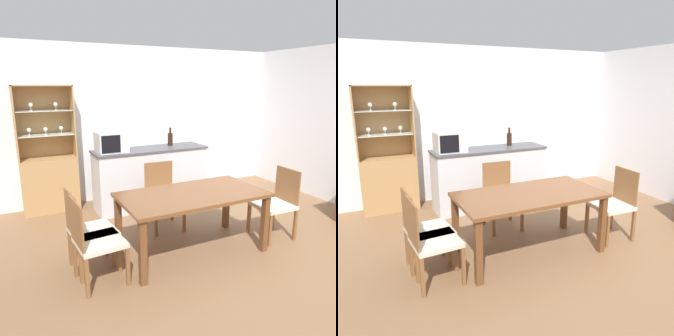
% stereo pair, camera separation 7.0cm
% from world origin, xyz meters
% --- Properties ---
extents(ground_plane, '(18.00, 18.00, 0.00)m').
position_xyz_m(ground_plane, '(0.00, 0.00, 0.00)').
color(ground_plane, brown).
extents(wall_back, '(6.80, 0.06, 2.55)m').
position_xyz_m(wall_back, '(0.00, 2.63, 1.27)').
color(wall_back, silver).
rests_on(wall_back, ground_plane).
extents(kitchen_counter, '(1.82, 0.54, 0.95)m').
position_xyz_m(kitchen_counter, '(-0.20, 1.94, 0.48)').
color(kitchen_counter, silver).
rests_on(kitchen_counter, ground_plane).
extents(display_cabinet, '(0.83, 0.35, 1.92)m').
position_xyz_m(display_cabinet, '(-1.69, 2.43, 0.57)').
color(display_cabinet, tan).
rests_on(display_cabinet, ground_plane).
extents(dining_table, '(1.66, 0.87, 0.72)m').
position_xyz_m(dining_table, '(-0.39, 0.33, 0.64)').
color(dining_table, brown).
rests_on(dining_table, ground_plane).
extents(dining_chair_side_left_near, '(0.47, 0.47, 0.89)m').
position_xyz_m(dining_chair_side_left_near, '(-1.56, 0.20, 0.45)').
color(dining_chair_side_left_near, beige).
rests_on(dining_chair_side_left_near, ground_plane).
extents(dining_chair_side_right_near, '(0.46, 0.46, 0.89)m').
position_xyz_m(dining_chair_side_right_near, '(0.78, 0.20, 0.45)').
color(dining_chair_side_right_near, beige).
rests_on(dining_chair_side_right_near, ground_plane).
extents(dining_chair_side_left_far, '(0.48, 0.48, 0.89)m').
position_xyz_m(dining_chair_side_left_far, '(-1.56, 0.46, 0.45)').
color(dining_chair_side_left_far, beige).
rests_on(dining_chair_side_left_far, ground_plane).
extents(dining_chair_head_far, '(0.47, 0.47, 0.89)m').
position_xyz_m(dining_chair_head_far, '(-0.39, 1.10, 0.45)').
color(dining_chair_head_far, beige).
rests_on(dining_chair_head_far, ground_plane).
extents(microwave, '(0.44, 0.38, 0.29)m').
position_xyz_m(microwave, '(-0.83, 1.96, 1.10)').
color(microwave, silver).
rests_on(microwave, kitchen_counter).
extents(wine_bottle, '(0.08, 0.08, 0.29)m').
position_xyz_m(wine_bottle, '(0.19, 2.04, 1.06)').
color(wine_bottle, black).
rests_on(wine_bottle, kitchen_counter).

